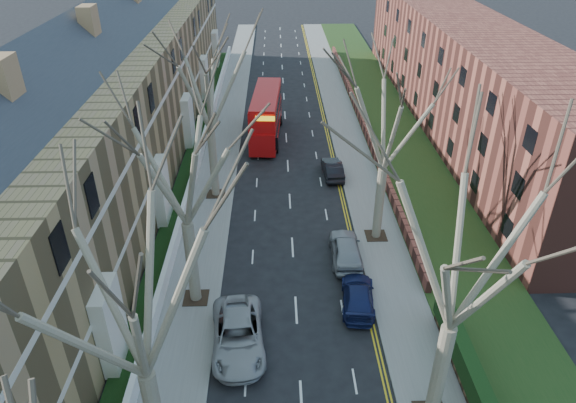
{
  "coord_description": "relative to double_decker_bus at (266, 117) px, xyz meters",
  "views": [
    {
      "loc": [
        -1.01,
        -6.59,
        19.85
      ],
      "look_at": [
        -0.28,
        21.72,
        3.09
      ],
      "focal_mm": 32.0,
      "sensor_mm": 36.0,
      "label": 1
    }
  ],
  "objects": [
    {
      "name": "grass_verge_right",
      "position": [
        12.38,
        -0.09,
        -1.97
      ],
      "size": [
        6.0,
        102.0,
        0.06
      ],
      "color": "#1E3B15",
      "rests_on": "ground"
    },
    {
      "name": "tree_right_mid",
      "position": [
        7.58,
        -31.09,
        7.44
      ],
      "size": [
        10.5,
        10.5,
        14.71
      ],
      "color": "#6F664F",
      "rests_on": "ground"
    },
    {
      "name": "front_wall_left",
      "position": [
        -5.77,
        -8.09,
        -1.5
      ],
      "size": [
        0.3,
        78.0,
        1.0
      ],
      "color": "white",
      "rests_on": "ground"
    },
    {
      "name": "terrace_left",
      "position": [
        -11.77,
        -8.09,
        3.41
      ],
      "size": [
        9.7,
        78.0,
        13.6
      ],
      "color": "#957A4C",
      "rests_on": "ground"
    },
    {
      "name": "car_left_far",
      "position": [
        -1.18,
        -26.71,
        -1.34
      ],
      "size": [
        3.06,
        5.82,
        1.56
      ],
      "primitive_type": "imported",
      "rotation": [
        0.0,
        0.0,
        0.08
      ],
      "color": "#97989C",
      "rests_on": "ground"
    },
    {
      "name": "tree_left_dist",
      "position": [
        -3.82,
        -11.09,
        7.44
      ],
      "size": [
        10.5,
        10.5,
        14.71
      ],
      "color": "#6F664F",
      "rests_on": "ground"
    },
    {
      "name": "tree_left_far",
      "position": [
        -3.82,
        -23.09,
        7.12
      ],
      "size": [
        10.15,
        10.15,
        14.22
      ],
      "color": "#6F664F",
      "rests_on": "ground"
    },
    {
      "name": "double_decker_bus",
      "position": [
        0.0,
        0.0,
        0.0
      ],
      "size": [
        3.13,
        10.41,
        4.32
      ],
      "rotation": [
        0.0,
        0.0,
        3.08
      ],
      "color": "#B20C0D",
      "rests_on": "ground"
    },
    {
      "name": "pavement_left",
      "position": [
        -4.12,
        -0.09,
        -2.06
      ],
      "size": [
        3.0,
        102.0,
        0.12
      ],
      "primitive_type": "cube",
      "color": "slate",
      "rests_on": "ground"
    },
    {
      "name": "car_right_far",
      "position": [
        5.51,
        -8.09,
        -1.44
      ],
      "size": [
        1.65,
        4.19,
        1.36
      ],
      "primitive_type": "imported",
      "rotation": [
        0.0,
        0.0,
        3.19
      ],
      "color": "black",
      "rests_on": "ground"
    },
    {
      "name": "pavement_right",
      "position": [
        7.88,
        -0.09,
        -2.06
      ],
      "size": [
        3.0,
        102.0,
        0.12
      ],
      "primitive_type": "cube",
      "color": "slate",
      "rests_on": "ground"
    },
    {
      "name": "flats_right",
      "position": [
        19.34,
        3.91,
        2.86
      ],
      "size": [
        13.97,
        54.0,
        10.0
      ],
      "color": "brown",
      "rests_on": "ground"
    },
    {
      "name": "car_right_mid",
      "position": [
        5.2,
        -19.5,
        -1.33
      ],
      "size": [
        1.92,
        4.67,
        1.58
      ],
      "primitive_type": "imported",
      "rotation": [
        0.0,
        0.0,
        3.13
      ],
      "color": "gray",
      "rests_on": "ground"
    },
    {
      "name": "tree_left_mid",
      "position": [
        -3.82,
        -33.09,
        7.44
      ],
      "size": [
        10.5,
        10.5,
        14.71
      ],
      "color": "#6F664F",
      "rests_on": "ground"
    },
    {
      "name": "tree_right_far",
      "position": [
        7.58,
        -17.09,
        7.12
      ],
      "size": [
        10.15,
        10.15,
        14.22
      ],
      "color": "#6F664F",
      "rests_on": "ground"
    },
    {
      "name": "car_right_near",
      "position": [
        5.37,
        -23.74,
        -1.48
      ],
      "size": [
        2.24,
        4.56,
        1.27
      ],
      "primitive_type": "imported",
      "rotation": [
        0.0,
        0.0,
        3.03
      ],
      "color": "#151D4B",
      "rests_on": "ground"
    }
  ]
}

